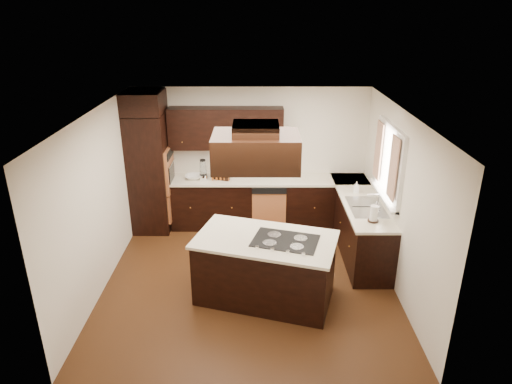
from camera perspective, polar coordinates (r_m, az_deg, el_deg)
floor at (r=6.99m, az=-0.85°, el=-10.73°), size 4.20×4.20×0.02m
ceiling at (r=6.00m, az=-0.99°, el=9.89°), size 4.20×4.20×0.02m
wall_back at (r=8.37m, az=-0.66°, el=4.56°), size 4.20×0.02×2.50m
wall_front at (r=4.53m, az=-1.39°, el=-11.91°), size 4.20×0.02×2.50m
wall_left at (r=6.77m, az=-19.08°, el=-1.12°), size 0.02×4.20×2.50m
wall_right at (r=6.69m, az=17.47°, el=-1.18°), size 0.02×4.20×2.50m
oven_column at (r=8.26m, az=-13.10°, el=2.34°), size 0.65×0.75×2.12m
wall_oven_face at (r=8.17m, az=-10.75°, el=2.76°), size 0.05×0.62×0.78m
base_cabinets_back at (r=8.36m, az=-0.42°, el=-1.38°), size 2.93×0.60×0.88m
base_cabinets_right at (r=7.73m, az=12.74°, el=-4.04°), size 0.60×2.40×0.88m
countertop_back at (r=8.17m, az=-0.43°, el=1.53°), size 2.93×0.63×0.04m
countertop_right at (r=7.54m, az=12.92°, el=-0.91°), size 0.63×2.40×0.04m
upper_cabinets at (r=8.06m, az=-3.78°, el=7.96°), size 2.00×0.34×0.72m
dishwasher_front at (r=8.11m, az=1.63°, el=-2.50°), size 0.60×0.05×0.72m
window_frame at (r=7.03m, az=16.29°, el=3.60°), size 0.06×1.32×1.12m
window_pane at (r=7.04m, az=16.51°, el=3.59°), size 0.00×1.20×1.00m
curtain_left at (r=6.62m, az=16.78°, el=2.84°), size 0.02×0.34×0.90m
curtain_right at (r=7.39m, az=15.05°, el=5.03°), size 0.02×0.34×0.90m
sink_rim at (r=7.22m, az=13.62°, el=-1.82°), size 0.52×0.84×0.01m
island at (r=6.35m, az=1.16°, el=-9.63°), size 1.99×1.44×0.88m
island_top at (r=6.12m, az=1.19°, el=-5.97°), size 2.07×1.52×0.04m
cooktop at (r=6.05m, az=3.69°, el=-6.09°), size 0.97×0.78×0.01m
range_hood at (r=5.56m, az=-0.03°, el=5.14°), size 1.05×0.72×0.42m
hood_duct at (r=5.48m, az=-0.03°, el=7.89°), size 0.55×0.50×0.13m
blender_base at (r=8.14m, az=-6.59°, el=1.81°), size 0.15×0.15×0.10m
blender_pitcher at (r=8.08m, az=-6.65°, el=3.01°), size 0.13×0.13×0.26m
spice_rack at (r=8.11m, az=-4.46°, el=2.44°), size 0.33×0.19×0.27m
mixing_bowl at (r=8.23m, az=-7.81°, el=1.88°), size 0.31×0.31×0.07m
soap_bottle at (r=7.71m, az=12.43°, el=0.59°), size 0.10×0.10×0.19m
paper_towel at (r=6.73m, az=14.51°, el=-2.65°), size 0.11×0.11×0.25m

